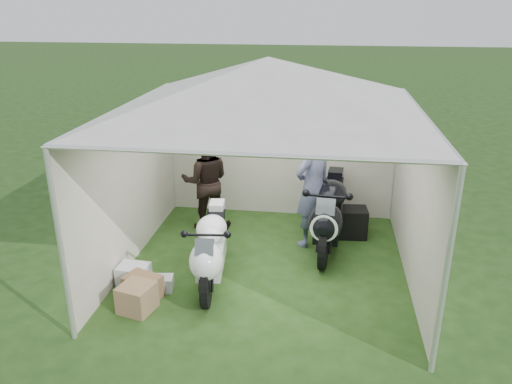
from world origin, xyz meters
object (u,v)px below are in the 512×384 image
person_dark_jacket (206,181)px  crate_1 (137,298)px  canopy_tent (268,90)px  motorcycle_black (329,212)px  crate_2 (163,284)px  equipment_box (351,222)px  crate_0 (134,275)px  person_blue_jacket (313,187)px  crate_3 (143,287)px  motorcycle_white (211,248)px  paddock_stand (333,214)px

person_dark_jacket → crate_1: bearing=70.6°
canopy_tent → motorcycle_black: (0.89, 0.67, -1.97)m
motorcycle_black → crate_1: bearing=-133.5°
crate_1 → crate_2: crate_1 is taller
equipment_box → crate_0: 3.59m
person_blue_jacket → person_dark_jacket: bearing=-59.4°
person_blue_jacket → equipment_box: (0.65, 0.38, -0.72)m
equipment_box → crate_3: (-2.77, -2.25, -0.09)m
person_dark_jacket → person_blue_jacket: bearing=155.3°
motorcycle_white → crate_3: motorcycle_white is taller
paddock_stand → crate_2: 3.43m
equipment_box → crate_3: 3.57m
crate_1 → crate_2: (0.17, 0.49, -0.08)m
canopy_tent → equipment_box: bearing=42.3°
person_dark_jacket → equipment_box: (2.44, -0.00, -0.60)m
motorcycle_white → paddock_stand: size_ratio=4.61×
paddock_stand → crate_3: (-2.48, -2.78, -0.00)m
motorcycle_white → paddock_stand: motorcycle_white is taller
equipment_box → crate_1: (-2.74, -2.54, -0.07)m
equipment_box → crate_0: bearing=-147.2°
canopy_tent → crate_3: size_ratio=12.36×
canopy_tent → crate_1: size_ratio=14.30×
person_blue_jacket → crate_2: size_ratio=7.17×
motorcycle_white → motorcycle_black: bearing=32.9°
motorcycle_white → person_dark_jacket: 1.85m
crate_3 → paddock_stand: bearing=48.2°
crate_0 → crate_3: (0.25, -0.31, 0.01)m
crate_2 → crate_3: size_ratio=0.59×
person_blue_jacket → crate_2: person_blue_jacket is taller
motorcycle_white → person_blue_jacket: size_ratio=1.00×
person_blue_jacket → equipment_box: 1.04m
motorcycle_white → equipment_box: size_ratio=3.93×
person_dark_jacket → crate_3: size_ratio=3.68×
crate_0 → canopy_tent: bearing=24.4°
person_dark_jacket → crate_3: bearing=69.0°
person_blue_jacket → motorcycle_black: bearing=111.5°
canopy_tent → paddock_stand: 3.10m
crate_0 → crate_2: crate_0 is taller
crate_1 → crate_0: bearing=114.9°
motorcycle_white → crate_2: motorcycle_white is taller
motorcycle_white → crate_2: (-0.61, -0.29, -0.43)m
paddock_stand → crate_1: (-2.45, -3.07, 0.02)m
person_dark_jacket → motorcycle_black: bearing=154.1°
crate_0 → crate_1: bearing=-65.1°
canopy_tent → crate_1: 3.14m
equipment_box → motorcycle_black: bearing=-128.6°
motorcycle_white → motorcycle_black: 2.03m
paddock_stand → crate_2: size_ratio=1.55×
canopy_tent → equipment_box: canopy_tent is taller
paddock_stand → equipment_box: equipment_box is taller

